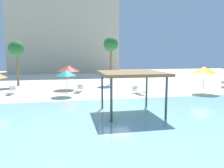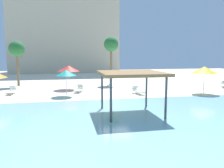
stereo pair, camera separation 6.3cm
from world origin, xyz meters
TOP-DOWN VIEW (x-y plane):
  - ground_plane at (0.00, 0.00)m, footprint 80.00×80.00m
  - lagoon_water at (0.00, -5.25)m, footprint 44.00×13.50m
  - shade_pavilion at (0.34, -3.16)m, footprint 4.00×4.00m
  - beach_umbrella_teal_0 at (-3.83, 4.23)m, footprint 1.91×1.91m
  - beach_umbrella_red_1 at (-3.59, 8.33)m, footprint 2.43×2.43m
  - beach_umbrella_yellow_4 at (9.59, 2.81)m, footprint 2.49×2.49m
  - lounge_chair_0 at (-2.58, 6.13)m, footprint 1.14×1.99m
  - lounge_chair_1 at (3.10, 3.97)m, footprint 0.89×1.97m
  - lounge_chair_2 at (14.61, 6.16)m, footprint 1.57×1.90m
  - lounge_chair_3 at (-9.18, 6.24)m, footprint 0.69×1.92m
  - palm_tree_0 at (1.92, 11.77)m, footprint 1.90×1.90m
  - palm_tree_1 at (-9.78, 12.24)m, footprint 1.90×1.90m
  - hotel_block_0 at (-4.15, 35.69)m, footprint 23.04×10.89m

SIDE VIEW (x-z plane):
  - ground_plane at x=0.00m, z-range 0.00..0.00m
  - lagoon_water at x=0.00m, z-range 0.00..0.04m
  - lounge_chair_0 at x=-2.58m, z-range -0.04..0.70m
  - lounge_chair_1 at x=3.10m, z-range -0.04..0.70m
  - lounge_chair_2 at x=14.61m, z-range -0.04..0.70m
  - lounge_chair_3 at x=-9.18m, z-range -0.04..0.70m
  - beach_umbrella_teal_0 at x=-3.83m, z-range 0.95..3.37m
  - beach_umbrella_red_1 at x=-3.59m, z-range 1.00..3.67m
  - beach_umbrella_yellow_4 at x=9.59m, z-range 1.00..3.70m
  - shade_pavilion at x=0.34m, z-range 1.19..3.93m
  - palm_tree_1 at x=-9.78m, z-range 1.71..7.25m
  - palm_tree_0 at x=1.92m, z-range 2.00..8.19m
  - hotel_block_0 at x=-4.15m, z-range 0.00..21.58m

